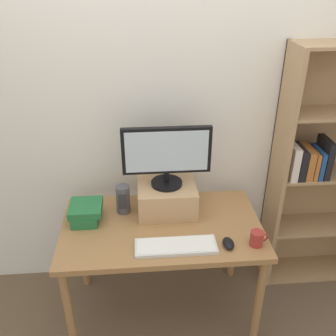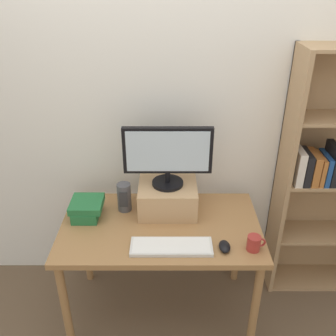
{
  "view_description": "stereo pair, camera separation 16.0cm",
  "coord_description": "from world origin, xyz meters",
  "views": [
    {
      "loc": [
        -0.11,
        -1.84,
        2.14
      ],
      "look_at": [
        0.04,
        0.07,
        1.1
      ],
      "focal_mm": 40.0,
      "sensor_mm": 36.0,
      "label": 1
    },
    {
      "loc": [
        0.05,
        -1.85,
        2.14
      ],
      "look_at": [
        0.04,
        0.07,
        1.1
      ],
      "focal_mm": 40.0,
      "sensor_mm": 36.0,
      "label": 2
    }
  ],
  "objects": [
    {
      "name": "book_stack",
      "position": [
        -0.46,
        0.1,
        0.8
      ],
      "size": [
        0.2,
        0.22,
        0.11
      ],
      "color": "#236B38",
      "rests_on": "desk"
    },
    {
      "name": "coffee_mug",
      "position": [
        0.52,
        -0.23,
        0.79
      ],
      "size": [
        0.11,
        0.08,
        0.09
      ],
      "color": "#9E2D28",
      "rests_on": "desk"
    },
    {
      "name": "keyboard",
      "position": [
        0.06,
        -0.22,
        0.76
      ],
      "size": [
        0.46,
        0.15,
        0.02
      ],
      "color": "silver",
      "rests_on": "desk"
    },
    {
      "name": "back_wall",
      "position": [
        0.0,
        0.48,
        1.3
      ],
      "size": [
        7.0,
        0.08,
        2.6
      ],
      "color": "silver",
      "rests_on": "ground_plane"
    },
    {
      "name": "computer_monitor",
      "position": [
        0.04,
        0.17,
        1.14
      ],
      "size": [
        0.54,
        0.2,
        0.39
      ],
      "color": "black",
      "rests_on": "riser_box"
    },
    {
      "name": "ground_plane",
      "position": [
        0.0,
        0.0,
        0.0
      ],
      "size": [
        12.0,
        12.0,
        0.0
      ],
      "primitive_type": "plane",
      "color": "brown"
    },
    {
      "name": "riser_box",
      "position": [
        0.04,
        0.17,
        0.84
      ],
      "size": [
        0.37,
        0.33,
        0.19
      ],
      "color": "tan",
      "rests_on": "desk"
    },
    {
      "name": "desk",
      "position": [
        0.0,
        0.0,
        0.66
      ],
      "size": [
        1.22,
        0.71,
        0.74
      ],
      "color": "#9E7042",
      "rests_on": "ground_plane"
    },
    {
      "name": "computer_mouse",
      "position": [
        0.36,
        -0.22,
        0.76
      ],
      "size": [
        0.06,
        0.1,
        0.04
      ],
      "color": "black",
      "rests_on": "desk"
    },
    {
      "name": "bookshelf_unit",
      "position": [
        1.17,
        0.33,
        0.89
      ],
      "size": [
        0.81,
        0.28,
        1.75
      ],
      "color": "tan",
      "rests_on": "ground_plane"
    },
    {
      "name": "desk_speaker",
      "position": [
        -0.23,
        0.16,
        0.84
      ],
      "size": [
        0.09,
        0.09,
        0.19
      ],
      "color": "#4C4C51",
      "rests_on": "desk"
    }
  ]
}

